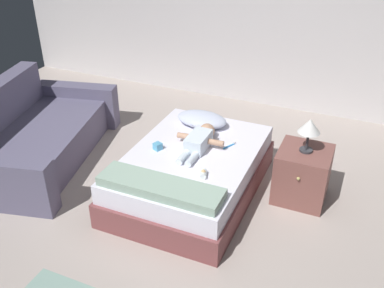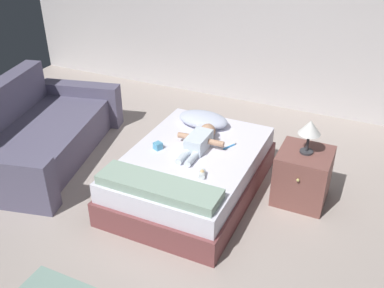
# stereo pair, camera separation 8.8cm
# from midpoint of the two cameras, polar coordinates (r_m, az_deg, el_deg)

# --- Properties ---
(ground_plane) EXTENTS (8.00, 8.00, 0.00)m
(ground_plane) POSITION_cam_midpoint_polar(r_m,az_deg,el_deg) (3.75, 0.13, -12.69)
(ground_plane) COLOR #AFA098
(wall_behind_bed) EXTENTS (8.00, 0.12, 2.56)m
(wall_behind_bed) POSITION_cam_midpoint_polar(r_m,az_deg,el_deg) (5.76, 13.33, 16.64)
(wall_behind_bed) COLOR silver
(wall_behind_bed) RESTS_ON ground_plane
(bed) EXTENTS (1.18, 1.72, 0.44)m
(bed) POSITION_cam_midpoint_polar(r_m,az_deg,el_deg) (4.18, 0.60, -3.82)
(bed) COLOR brown
(bed) RESTS_ON ground_plane
(pillow) EXTENTS (0.53, 0.32, 0.14)m
(pillow) POSITION_cam_midpoint_polar(r_m,az_deg,el_deg) (4.52, 2.04, 3.26)
(pillow) COLOR silver
(pillow) RESTS_ON bed
(baby) EXTENTS (0.48, 0.65, 0.15)m
(baby) POSITION_cam_midpoint_polar(r_m,az_deg,el_deg) (4.13, 1.66, 0.46)
(baby) COLOR silver
(baby) RESTS_ON bed
(toothbrush) EXTENTS (0.08, 0.15, 0.02)m
(toothbrush) POSITION_cam_midpoint_polar(r_m,az_deg,el_deg) (4.18, 5.66, -0.28)
(toothbrush) COLOR #318EDB
(toothbrush) RESTS_ON bed
(couch) EXTENTS (1.47, 2.12, 0.83)m
(couch) POSITION_cam_midpoint_polar(r_m,az_deg,el_deg) (5.00, -19.26, 1.19)
(couch) COLOR slate
(couch) RESTS_ON ground_plane
(nightstand) EXTENTS (0.48, 0.51, 0.52)m
(nightstand) POSITION_cam_midpoint_polar(r_m,az_deg,el_deg) (4.20, 14.96, -4.11)
(nightstand) COLOR brown
(nightstand) RESTS_ON ground_plane
(lamp) EXTENTS (0.20, 0.20, 0.32)m
(lamp) POSITION_cam_midpoint_polar(r_m,az_deg,el_deg) (3.95, 15.90, 1.93)
(lamp) COLOR #333338
(lamp) RESTS_ON nightstand
(blanket) EXTENTS (1.06, 0.29, 0.08)m
(blanket) POSITION_cam_midpoint_polar(r_m,az_deg,el_deg) (3.55, -3.74, -5.62)
(blanket) COLOR #92AD9B
(blanket) RESTS_ON bed
(toy_block) EXTENTS (0.09, 0.09, 0.07)m
(toy_block) POSITION_cam_midpoint_polar(r_m,az_deg,el_deg) (4.12, -3.91, -0.26)
(toy_block) COLOR #54A4CF
(toy_block) RESTS_ON bed
(baby_bottle) EXTENTS (0.08, 0.11, 0.08)m
(baby_bottle) POSITION_cam_midpoint_polar(r_m,az_deg,el_deg) (3.72, 2.03, -3.94)
(baby_bottle) COLOR white
(baby_bottle) RESTS_ON bed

